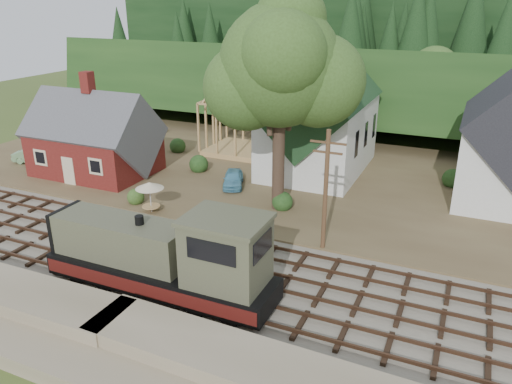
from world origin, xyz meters
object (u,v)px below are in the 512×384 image
at_px(car_green, 35,156).
at_px(patio_set, 150,187).
at_px(locomotive, 167,258).
at_px(car_blue, 233,179).

xyz_separation_m(car_green, patio_set, (17.06, -5.26, 1.30)).
relative_size(locomotive, car_green, 3.17).
relative_size(locomotive, patio_set, 5.57).
xyz_separation_m(car_blue, patio_set, (-3.17, -7.27, 1.30)).
relative_size(car_green, patio_set, 1.76).
distance_m(locomotive, patio_set, 11.09).
bearing_deg(car_green, car_blue, -104.17).
bearing_deg(patio_set, car_green, 162.88).
bearing_deg(locomotive, car_green, 150.37).
height_order(car_blue, car_green, car_green).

